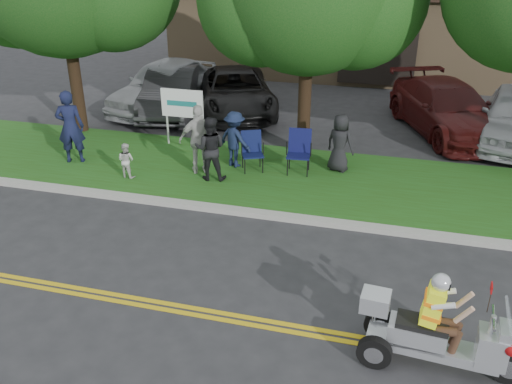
% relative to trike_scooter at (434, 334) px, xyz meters
% --- Properties ---
extents(ground, '(120.00, 120.00, 0.00)m').
position_rel_trike_scooter_xyz_m(ground, '(-3.87, 0.74, -0.54)').
color(ground, '#28282B').
rests_on(ground, ground).
extents(centerline_near, '(60.00, 0.10, 0.01)m').
position_rel_trike_scooter_xyz_m(centerline_near, '(-3.87, 0.16, -0.54)').
color(centerline_near, gold).
rests_on(centerline_near, ground).
extents(centerline_far, '(60.00, 0.10, 0.01)m').
position_rel_trike_scooter_xyz_m(centerline_far, '(-3.87, 0.32, -0.54)').
color(centerline_far, gold).
rests_on(centerline_far, ground).
extents(curb, '(60.00, 0.25, 0.12)m').
position_rel_trike_scooter_xyz_m(curb, '(-3.87, 3.79, -0.48)').
color(curb, '#A8A89E').
rests_on(curb, ground).
extents(grass_verge, '(60.00, 4.00, 0.10)m').
position_rel_trike_scooter_xyz_m(grass_verge, '(-3.87, 5.94, -0.49)').
color(grass_verge, '#264D14').
rests_on(grass_verge, ground).
extents(commercial_building, '(18.00, 8.20, 4.00)m').
position_rel_trike_scooter_xyz_m(commercial_building, '(-1.87, 19.72, 1.46)').
color(commercial_building, '#9E7F5B').
rests_on(commercial_building, ground).
extents(business_sign, '(1.25, 0.06, 1.75)m').
position_rel_trike_scooter_xyz_m(business_sign, '(-6.77, 7.34, 0.71)').
color(business_sign, silver).
rests_on(business_sign, ground).
extents(trike_scooter, '(2.39, 0.83, 1.56)m').
position_rel_trike_scooter_xyz_m(trike_scooter, '(0.00, 0.00, 0.00)').
color(trike_scooter, black).
rests_on(trike_scooter, ground).
extents(lawn_chair_a, '(0.64, 0.66, 1.11)m').
position_rel_trike_scooter_xyz_m(lawn_chair_a, '(-3.18, 6.31, 0.18)').
color(lawn_chair_a, black).
rests_on(lawn_chair_a, grass_verge).
extents(lawn_chair_b, '(0.71, 0.72, 1.01)m').
position_rel_trike_scooter_xyz_m(lawn_chair_b, '(-4.39, 6.13, 0.13)').
color(lawn_chair_b, black).
rests_on(lawn_chair_b, grass_verge).
extents(spectator_adult_left, '(0.83, 0.69, 1.96)m').
position_rel_trike_scooter_xyz_m(spectator_adult_left, '(-9.16, 5.38, 0.54)').
color(spectator_adult_left, '#141938').
rests_on(spectator_adult_left, grass_verge).
extents(spectator_adult_mid, '(0.87, 0.72, 1.61)m').
position_rel_trike_scooter_xyz_m(spectator_adult_mid, '(-5.21, 5.25, 0.36)').
color(spectator_adult_mid, black).
rests_on(spectator_adult_mid, grass_verge).
extents(spectator_adult_right, '(1.13, 0.84, 1.78)m').
position_rel_trike_scooter_xyz_m(spectator_adult_right, '(-5.60, 5.57, 0.45)').
color(spectator_adult_right, beige).
rests_on(spectator_adult_right, grass_verge).
extents(spectator_chair_a, '(1.10, 0.88, 1.48)m').
position_rel_trike_scooter_xyz_m(spectator_chair_a, '(-4.88, 6.22, 0.30)').
color(spectator_chair_a, '#172241').
rests_on(spectator_chair_a, grass_verge).
extents(spectator_chair_b, '(0.86, 0.72, 1.51)m').
position_rel_trike_scooter_xyz_m(spectator_chair_b, '(-2.19, 6.61, 0.31)').
color(spectator_chair_b, black).
rests_on(spectator_chair_b, grass_verge).
extents(child_right, '(0.49, 0.41, 0.90)m').
position_rel_trike_scooter_xyz_m(child_right, '(-7.30, 4.80, 0.01)').
color(child_right, silver).
rests_on(child_right, grass_verge).
extents(parked_car_far_left, '(2.83, 5.42, 1.76)m').
position_rel_trike_scooter_xyz_m(parked_car_far_left, '(-8.87, 10.84, 0.34)').
color(parked_car_far_left, '#9E9FA5').
rests_on(parked_car_far_left, ground).
extents(parked_car_left, '(2.60, 4.88, 1.53)m').
position_rel_trike_scooter_xyz_m(parked_car_left, '(-8.48, 10.50, 0.22)').
color(parked_car_left, '#2D2C2F').
rests_on(parked_car_left, ground).
extents(parked_car_mid, '(4.27, 5.82, 1.47)m').
position_rel_trike_scooter_xyz_m(parked_car_mid, '(-6.37, 11.17, 0.19)').
color(parked_car_mid, black).
rests_on(parked_car_mid, ground).
extents(parked_car_right, '(4.12, 5.82, 1.56)m').
position_rel_trike_scooter_xyz_m(parked_car_right, '(0.63, 10.75, 0.24)').
color(parked_car_right, '#44100F').
rests_on(parked_car_right, ground).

